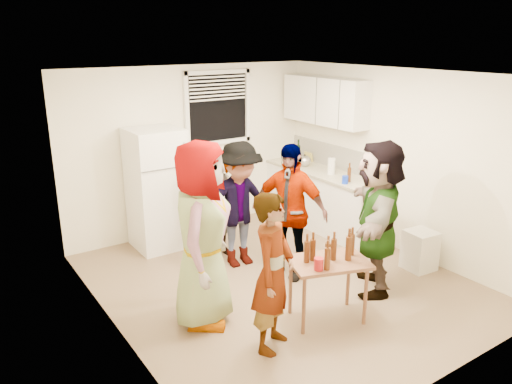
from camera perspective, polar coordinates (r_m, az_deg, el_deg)
room at (r=6.24m, az=2.74°, el=-10.23°), size 4.00×4.50×2.50m
window at (r=7.70m, az=-4.36°, el=9.57°), size 1.12×0.10×1.06m
refrigerator at (r=7.10m, az=-11.24°, el=0.34°), size 0.70×0.70×1.70m
counter_lower at (r=7.90m, az=7.66°, el=-0.92°), size 0.60×2.20×0.86m
countertop at (r=7.77m, az=7.80°, el=2.23°), size 0.64×2.22×0.04m
backsplash at (r=7.91m, az=9.40°, el=3.92°), size 0.03×2.20×0.36m
upper_cabinets at (r=7.80m, az=7.85°, el=10.30°), size 0.34×1.60×0.70m
kettle at (r=8.04m, az=5.55°, el=2.97°), size 0.29×0.25×0.20m
paper_towel at (r=7.62m, az=8.58°, el=2.06°), size 0.11×0.11×0.24m
wine_bottle at (r=8.31m, az=4.82°, el=3.48°), size 0.07×0.07×0.28m
beer_bottle_counter at (r=7.25m, az=10.55°, el=1.16°), size 0.05×0.05×0.21m
blue_cup at (r=7.15m, az=10.11°, el=0.94°), size 0.09×0.09×0.12m
picture_frame at (r=8.35m, az=6.03°, el=4.04°), size 0.02×0.18×0.15m
trash_bin at (r=6.80m, az=18.22°, el=-6.39°), size 0.38×0.38×0.52m
serving_table at (r=5.57m, az=8.00°, el=-14.09°), size 0.93×0.77×0.68m
beer_bottle_table at (r=5.30m, az=10.46°, el=-7.63°), size 0.07×0.07×0.26m
red_cup at (r=5.04m, az=7.14°, el=-8.81°), size 0.09×0.09×0.13m
guest_grey at (r=5.53m, az=-5.87°, el=-14.25°), size 2.10×1.99×0.62m
guest_stripe at (r=5.11m, az=1.87°, el=-17.10°), size 1.36×1.62×0.37m
guest_back_left at (r=6.96m, az=-4.42°, el=-7.20°), size 1.49×1.65×0.57m
guest_back_right at (r=6.71m, az=-1.82°, el=-8.15°), size 1.18×1.72×0.61m
guest_black at (r=6.45m, az=3.64°, el=-9.29°), size 1.96×1.69×0.41m
guest_orange at (r=6.27m, az=13.15°, el=-10.59°), size 2.47×2.46×0.53m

